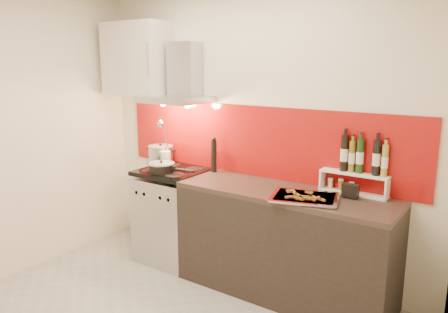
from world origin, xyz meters
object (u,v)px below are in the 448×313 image
Objects in this scene: counter at (284,243)px; baking_tray at (305,197)px; stock_pot at (161,154)px; range_stove at (174,216)px; pepper_mill at (214,155)px; saute_pan at (162,168)px.

baking_tray reaches higher than counter.
stock_pot is (-1.48, 0.14, 0.55)m from counter.
range_stove is at bearing 175.57° from baking_tray.
range_stove reaches higher than counter.
counter is at bearing -5.28° from stock_pot.
pepper_mill reaches higher than baking_tray.
range_stove is at bearing -26.80° from stock_pot.
saute_pan is 0.50m from pepper_mill.
stock_pot is 0.38m from saute_pan.
pepper_mill reaches higher than counter.
stock_pot is 0.76× the size of pepper_mill.
pepper_mill is 0.57× the size of baking_tray.
counter is at bearing 152.55° from baking_tray.
saute_pan is 1.44m from baking_tray.
baking_tray is at bearing -27.45° from counter.
saute_pan is (-1.22, -0.14, 0.50)m from counter.
range_stove is 2.73× the size of pepper_mill.
stock_pot is at bearing 171.59° from baking_tray.
range_stove is 1.55× the size of baking_tray.
baking_tray is at bearing -4.43° from range_stove.
counter is (1.20, 0.00, 0.01)m from range_stove.
baking_tray reaches higher than range_stove.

